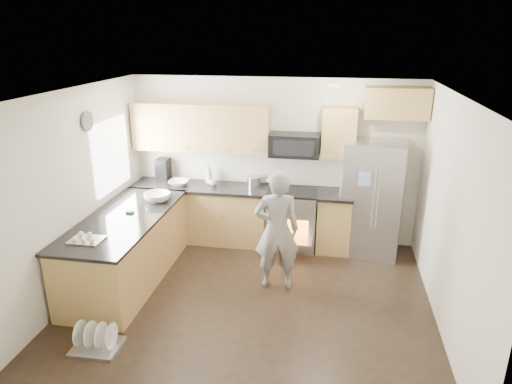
% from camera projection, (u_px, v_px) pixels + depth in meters
% --- Properties ---
extents(ground, '(4.50, 4.50, 0.00)m').
position_uv_depth(ground, '(250.00, 301.00, 5.81)').
color(ground, black).
rests_on(ground, ground).
extents(room_shell, '(4.54, 4.04, 2.62)m').
position_uv_depth(room_shell, '(247.00, 175.00, 5.27)').
color(room_shell, beige).
rests_on(room_shell, ground).
extents(back_cabinet_run, '(4.45, 0.64, 2.50)m').
position_uv_depth(back_cabinet_run, '(234.00, 184.00, 7.21)').
color(back_cabinet_run, '#9E713F').
rests_on(back_cabinet_run, ground).
extents(peninsula, '(0.96, 2.36, 1.04)m').
position_uv_depth(peninsula, '(127.00, 248.00, 6.17)').
color(peninsula, '#9E713F').
rests_on(peninsula, ground).
extents(stove_range, '(0.76, 0.97, 1.79)m').
position_uv_depth(stove_range, '(292.00, 206.00, 7.10)').
color(stove_range, '#B7B7BC').
rests_on(stove_range, ground).
extents(refrigerator, '(0.95, 0.80, 1.74)m').
position_uv_depth(refrigerator, '(373.00, 199.00, 6.84)').
color(refrigerator, '#B7B7BC').
rests_on(refrigerator, ground).
extents(person, '(0.65, 0.50, 1.62)m').
position_uv_depth(person, '(277.00, 230.00, 5.90)').
color(person, gray).
rests_on(person, ground).
extents(dish_rack, '(0.51, 0.41, 0.31)m').
position_uv_depth(dish_rack, '(96.00, 341.00, 4.92)').
color(dish_rack, '#B7B7BC').
rests_on(dish_rack, ground).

